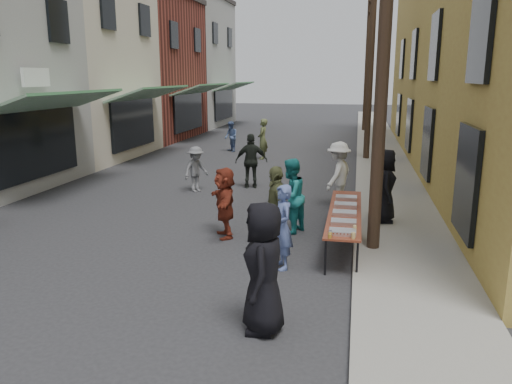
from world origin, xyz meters
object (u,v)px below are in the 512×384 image
at_px(utility_pole_mid, 371,55).
at_px(guest_front_a, 264,268).
at_px(guest_front_c, 290,196).
at_px(utility_pole_near, 385,30).
at_px(server, 384,186).
at_px(serving_table, 345,213).
at_px(utility_pole_far, 367,62).
at_px(catering_tray_sausage, 343,232).

relative_size(utility_pole_mid, guest_front_a, 4.64).
bearing_deg(guest_front_c, utility_pole_mid, -166.04).
relative_size(utility_pole_near, server, 4.97).
xyz_separation_m(serving_table, server, (0.90, 1.63, 0.29)).
relative_size(utility_pole_far, guest_front_a, 4.64).
distance_m(guest_front_c, server, 2.43).
height_order(utility_pole_far, guest_front_c, utility_pole_far).
height_order(utility_pole_near, guest_front_c, utility_pole_near).
bearing_deg(utility_pole_far, serving_table, -91.50).
height_order(serving_table, catering_tray_sausage, catering_tray_sausage).
xyz_separation_m(utility_pole_mid, server, (0.28, -9.99, -3.49)).
height_order(utility_pole_near, catering_tray_sausage, utility_pole_near).
relative_size(serving_table, server, 2.21).
bearing_deg(serving_table, utility_pole_far, 88.50).
bearing_deg(guest_front_a, guest_front_c, 177.30).
distance_m(utility_pole_near, guest_front_c, 4.19).
height_order(catering_tray_sausage, guest_front_c, guest_front_c).
bearing_deg(guest_front_c, catering_tray_sausage, 53.73).
xyz_separation_m(guest_front_c, server, (2.19, 1.05, 0.12)).
bearing_deg(guest_front_c, utility_pole_near, 87.09).
bearing_deg(serving_table, guest_front_c, 155.80).
bearing_deg(utility_pole_mid, server, -88.38).
height_order(utility_pole_mid, utility_pole_far, same).
distance_m(utility_pole_mid, catering_tray_sausage, 13.79).
bearing_deg(utility_pole_far, utility_pole_near, -90.00).
bearing_deg(server, guest_front_a, 156.41).
height_order(utility_pole_near, server, utility_pole_near).
xyz_separation_m(utility_pole_far, guest_front_c, (-1.91, -23.04, -3.61)).
height_order(utility_pole_mid, guest_front_a, utility_pole_mid).
bearing_deg(utility_pole_mid, utility_pole_far, 90.00).
relative_size(guest_front_c, server, 0.98).
relative_size(utility_pole_near, utility_pole_far, 1.00).
height_order(serving_table, guest_front_c, guest_front_c).
xyz_separation_m(utility_pole_far, guest_front_a, (-1.66, -27.78, -3.53)).
relative_size(utility_pole_mid, catering_tray_sausage, 18.00).
bearing_deg(utility_pole_mid, catering_tray_sausage, -92.68).
bearing_deg(catering_tray_sausage, server, 74.60).
xyz_separation_m(guest_front_a, guest_front_c, (-0.25, 4.74, -0.08)).
bearing_deg(server, utility_pole_near, 166.94).
distance_m(utility_pole_mid, utility_pole_far, 12.00).
bearing_deg(guest_front_a, utility_pole_far, 170.90).
relative_size(utility_pole_near, guest_front_a, 4.64).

